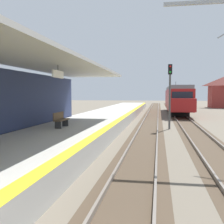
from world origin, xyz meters
name	(u,v)px	position (x,y,z in m)	size (l,w,h in m)	color
station_platform	(84,128)	(-2.50, 16.00, 0.45)	(5.00, 80.00, 0.91)	#B7B5AD
track_pair_nearest_platform	(149,128)	(1.90, 20.00, 0.05)	(2.34, 120.00, 0.16)	#4C3D2D
track_pair_middle	(191,129)	(5.30, 20.00, 0.05)	(2.34, 120.00, 0.16)	#4C3D2D
approaching_train	(177,98)	(5.30, 37.90, 2.18)	(2.93, 19.60, 4.76)	maroon
rail_signal_post	(170,90)	(3.56, 19.87, 3.19)	(0.32, 0.34, 5.20)	#4C4C4C
platform_bench	(61,119)	(-2.96, 12.56, 1.37)	(0.45, 1.60, 0.88)	brown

